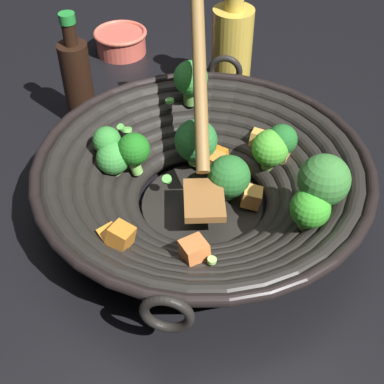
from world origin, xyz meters
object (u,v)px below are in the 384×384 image
soy_sauce_bottle (77,81)px  cooking_oil_bottle (232,49)px  prep_bowl (121,41)px  wok (204,176)px

soy_sauce_bottle → cooking_oil_bottle: size_ratio=0.91×
soy_sauce_bottle → prep_bowl: bearing=-128.8°
cooking_oil_bottle → wok: bearing=51.6°
cooking_oil_bottle → prep_bowl: 0.25m
prep_bowl → cooking_oil_bottle: bearing=116.7°
cooking_oil_bottle → prep_bowl: size_ratio=1.99×
cooking_oil_bottle → soy_sauce_bottle: bearing=-9.3°
cooking_oil_bottle → prep_bowl: (0.11, -0.22, -0.06)m
wok → soy_sauce_bottle: (0.07, -0.27, 0.02)m
wok → soy_sauce_bottle: wok is taller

